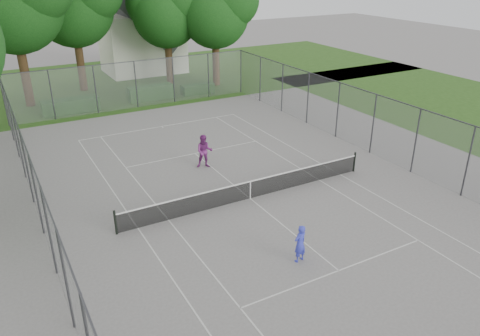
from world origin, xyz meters
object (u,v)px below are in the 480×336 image
house (142,34)px  woman_player (204,151)px  tennis_net (250,189)px  girl_player (300,244)px

house → woman_player: bearing=-101.1°
tennis_net → girl_player: size_ratio=8.47×
house → tennis_net: bearing=-98.8°
woman_player → house: bearing=103.3°
house → woman_player: (-4.74, -24.23, -2.74)m
girl_player → woman_player: bearing=-104.9°
girl_player → house: bearing=-110.3°
tennis_net → girl_player: (-0.90, -5.18, 0.25)m
tennis_net → woman_player: bearing=94.0°
house → woman_player: house is taller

